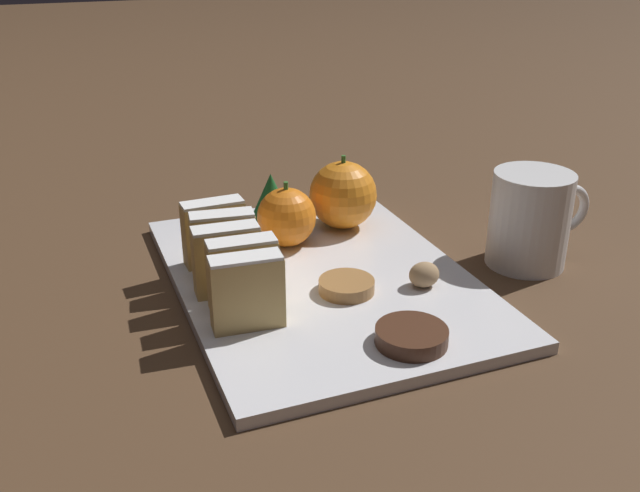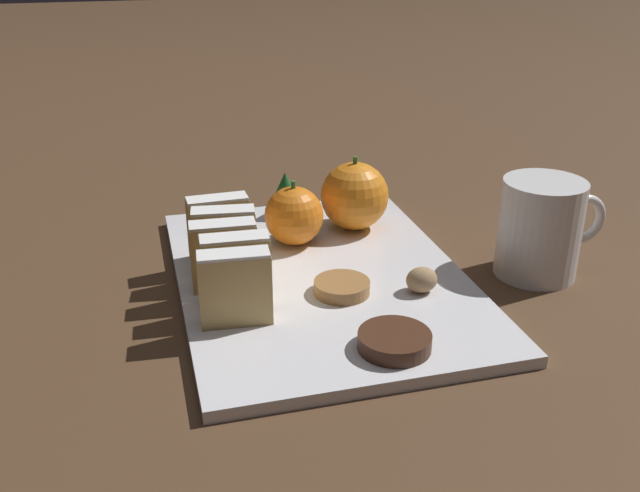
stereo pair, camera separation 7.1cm
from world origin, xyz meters
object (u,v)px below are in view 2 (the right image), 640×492
orange_near (355,196)px  chocolate_cookie (394,341)px  walnut (422,280)px  coffee_mug (541,228)px  orange_far (294,216)px

orange_near → chocolate_cookie: (-0.05, -0.26, -0.03)m
walnut → coffee_mug: coffee_mug is taller
orange_near → walnut: size_ratio=2.81×
orange_far → walnut: (0.09, -0.14, -0.02)m
chocolate_cookie → coffee_mug: 0.24m
walnut → chocolate_cookie: walnut is taller
orange_far → coffee_mug: size_ratio=0.62×
orange_near → walnut: (0.02, -0.17, -0.03)m
orange_far → chocolate_cookie: (0.03, -0.23, -0.03)m
orange_near → orange_far: size_ratio=1.18×
orange_near → coffee_mug: bearing=-41.9°
walnut → orange_near: bearing=95.1°
walnut → orange_far: bearing=122.8°
orange_far → chocolate_cookie: bearing=-82.1°
orange_far → walnut: bearing=-57.2°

